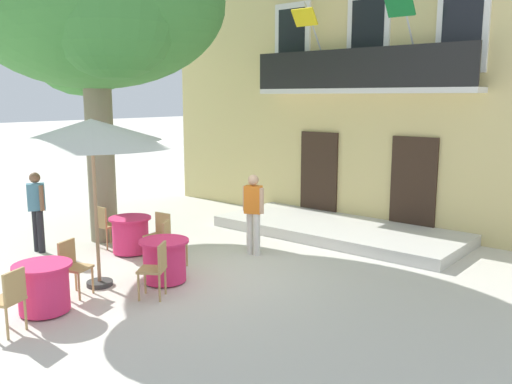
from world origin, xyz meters
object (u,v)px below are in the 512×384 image
Objects in this scene: cafe_table_front at (131,235)px; cafe_chair_near_tree_1 at (156,266)px; cafe_chair_middle_0 at (9,297)px; cafe_chair_front_1 at (105,224)px; cafe_chair_near_tree_0 at (172,241)px; pedestrian_mid_plaza at (37,207)px; plane_tree at (93,12)px; cafe_umbrella at (92,133)px; cafe_table_middle at (44,288)px; cafe_chair_front_0 at (160,232)px; cafe_chair_middle_1 at (73,264)px; pedestrian_near_entrance at (253,210)px; cafe_table_near_tree at (165,260)px.

cafe_chair_near_tree_1 is at bearing -28.80° from cafe_table_front.
cafe_chair_front_1 is at bearing 128.07° from cafe_chair_middle_0.
cafe_chair_near_tree_0 is 3.18m from pedestrian_mid_plaza.
cafe_umbrella is (2.59, -1.89, -2.37)m from plane_tree.
cafe_chair_front_0 reaches higher than cafe_table_middle.
cafe_chair_middle_0 is (3.29, -3.77, -4.46)m from plane_tree.
pedestrian_mid_plaza reaches higher than cafe_chair_middle_1.
cafe_chair_near_tree_1 is at bearing 12.06° from cafe_umbrella.
cafe_chair_front_1 is 3.20m from cafe_umbrella.
cafe_chair_near_tree_0 is at bearing -5.62° from cafe_table_front.
cafe_table_front is at bearing 119.12° from cafe_table_middle.
cafe_chair_near_tree_1 is at bearing -2.10° from pedestrian_mid_plaza.
cafe_chair_near_tree_0 is at bearing 97.80° from cafe_chair_middle_0.
cafe_chair_middle_0 is at bearing -82.20° from cafe_chair_near_tree_0.
cafe_chair_near_tree_0 is 2.64m from cafe_table_middle.
cafe_table_middle is 3.04m from cafe_chair_front_0.
cafe_chair_middle_1 is (-1.15, -0.78, 0.00)m from cafe_chair_near_tree_1.
cafe_chair_middle_0 is at bearing -72.39° from cafe_chair_front_0.
plane_tree is 7.96× the size of cafe_table_middle.
cafe_table_middle is 3.53m from pedestrian_mid_plaza.
cafe_chair_middle_0 is (0.34, -0.67, 0.14)m from cafe_table_middle.
cafe_chair_near_tree_0 and cafe_chair_near_tree_1 have the same top height.
plane_tree is at bearing 147.84° from cafe_chair_front_1.
cafe_chair_near_tree_0 is 1.00× the size of cafe_chair_middle_0.
plane_tree reaches higher than pedestrian_near_entrance.
cafe_umbrella is (-0.25, -1.43, 2.08)m from cafe_chair_near_tree_0.
cafe_umbrella is at bearing 95.94° from cafe_chair_middle_1.
cafe_chair_middle_0 is 1.05× the size of cafe_table_front.
cafe_chair_front_0 is 0.54× the size of pedestrian_mid_plaza.
pedestrian_mid_plaza reaches higher than cafe_table_near_tree.
cafe_umbrella reaches higher than cafe_table_near_tree.
plane_tree reaches higher than cafe_chair_middle_0.
pedestrian_mid_plaza reaches higher than pedestrian_near_entrance.
cafe_chair_middle_1 is at bearing -95.80° from cafe_chair_near_tree_0.
cafe_chair_near_tree_1 is 0.54× the size of pedestrian_mid_plaza.
cafe_table_middle is at bearing -119.69° from cafe_chair_near_tree_1.
cafe_chair_near_tree_0 reaches higher than cafe_table_near_tree.
cafe_chair_front_0 is 2.68m from pedestrian_mid_plaza.
cafe_table_front is 2.96m from cafe_umbrella.
cafe_chair_near_tree_0 is 1.96m from cafe_chair_middle_1.
cafe_chair_front_1 is 0.55× the size of pedestrian_near_entrance.
cafe_umbrella is (-0.73, -0.84, 2.22)m from cafe_table_near_tree.
plane_tree is 7.96× the size of cafe_table_front.
cafe_chair_middle_0 is 0.55× the size of pedestrian_near_entrance.
plane_tree reaches higher than cafe_table_near_tree.
plane_tree reaches higher than pedestrian_mid_plaza.
pedestrian_near_entrance is (0.80, 3.63, 0.41)m from cafe_chair_middle_1.
cafe_chair_front_1 is at bearing 53.20° from pedestrian_mid_plaza.
cafe_umbrella is 3.63m from pedestrian_near_entrance.
cafe_chair_middle_0 reaches higher than cafe_table_middle.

